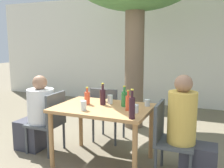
% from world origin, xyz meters
% --- Properties ---
extents(ground_plane, '(30.00, 30.00, 0.00)m').
position_xyz_m(ground_plane, '(0.00, 0.00, 0.00)').
color(ground_plane, '#706651').
extents(cafe_building_wall, '(10.00, 0.08, 2.80)m').
position_xyz_m(cafe_building_wall, '(0.00, 3.51, 1.40)').
color(cafe_building_wall, white).
rests_on(cafe_building_wall, ground_plane).
extents(dining_table_front, '(1.22, 0.86, 0.76)m').
position_xyz_m(dining_table_front, '(0.00, 0.00, 0.67)').
color(dining_table_front, '#B27F4C').
rests_on(dining_table_front, ground_plane).
extents(patio_chair_0, '(0.44, 0.44, 0.88)m').
position_xyz_m(patio_chair_0, '(-0.84, 0.00, 0.50)').
color(patio_chair_0, '#474C51').
rests_on(patio_chair_0, ground_plane).
extents(patio_chair_1, '(0.44, 0.44, 0.88)m').
position_xyz_m(patio_chair_1, '(0.84, 0.00, 0.50)').
color(patio_chair_1, '#474C51').
rests_on(patio_chair_1, ground_plane).
extents(patio_chair_2, '(0.44, 0.44, 0.88)m').
position_xyz_m(patio_chair_2, '(-0.24, 0.66, 0.50)').
color(patio_chair_2, '#474C51').
rests_on(patio_chair_2, ground_plane).
extents(person_seated_0, '(0.59, 0.38, 1.12)m').
position_xyz_m(person_seated_0, '(-1.08, -0.00, 0.50)').
color(person_seated_0, '#383842').
rests_on(person_seated_0, ground_plane).
extents(person_seated_1, '(0.56, 0.33, 1.23)m').
position_xyz_m(person_seated_1, '(1.07, -0.00, 0.55)').
color(person_seated_1, '#383842').
rests_on(person_seated_1, ground_plane).
extents(wine_bottle_0, '(0.07, 0.07, 0.29)m').
position_xyz_m(wine_bottle_0, '(-0.04, 0.09, 0.88)').
color(wine_bottle_0, '#331923').
rests_on(wine_bottle_0, dining_table_front).
extents(amber_bottle_1, '(0.07, 0.07, 0.23)m').
position_xyz_m(amber_bottle_1, '(-0.14, 0.28, 0.85)').
color(amber_bottle_1, '#9E661E').
rests_on(amber_bottle_1, dining_table_front).
extents(green_bottle_2, '(0.08, 0.08, 0.27)m').
position_xyz_m(green_bottle_2, '(0.25, 0.11, 0.87)').
color(green_bottle_2, '#287A38').
rests_on(green_bottle_2, dining_table_front).
extents(wine_bottle_3, '(0.07, 0.07, 0.32)m').
position_xyz_m(wine_bottle_3, '(0.51, -0.36, 0.89)').
color(wine_bottle_3, '#331923').
rests_on(wine_bottle_3, dining_table_front).
extents(soda_bottle_4, '(0.07, 0.07, 0.23)m').
position_xyz_m(soda_bottle_4, '(-0.25, 0.04, 0.85)').
color(soda_bottle_4, '#DB4C2D').
rests_on(soda_bottle_4, dining_table_front).
extents(soda_bottle_5, '(0.06, 0.06, 0.25)m').
position_xyz_m(soda_bottle_5, '(0.36, -0.05, 0.86)').
color(soda_bottle_5, '#DB4C2D').
rests_on(soda_bottle_5, dining_table_front).
extents(drinking_glass_0, '(0.08, 0.08, 0.10)m').
position_xyz_m(drinking_glass_0, '(0.47, -0.12, 0.81)').
color(drinking_glass_0, white).
rests_on(drinking_glass_0, dining_table_front).
extents(drinking_glass_1, '(0.08, 0.08, 0.12)m').
position_xyz_m(drinking_glass_1, '(-0.14, -0.26, 0.82)').
color(drinking_glass_1, silver).
rests_on(drinking_glass_1, dining_table_front).
extents(drinking_glass_2, '(0.07, 0.07, 0.12)m').
position_xyz_m(drinking_glass_2, '(0.02, 0.17, 0.82)').
color(drinking_glass_2, silver).
rests_on(drinking_glass_2, dining_table_front).
extents(drinking_glass_3, '(0.07, 0.07, 0.09)m').
position_xyz_m(drinking_glass_3, '(0.52, 0.24, 0.81)').
color(drinking_glass_3, silver).
rests_on(drinking_glass_3, dining_table_front).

